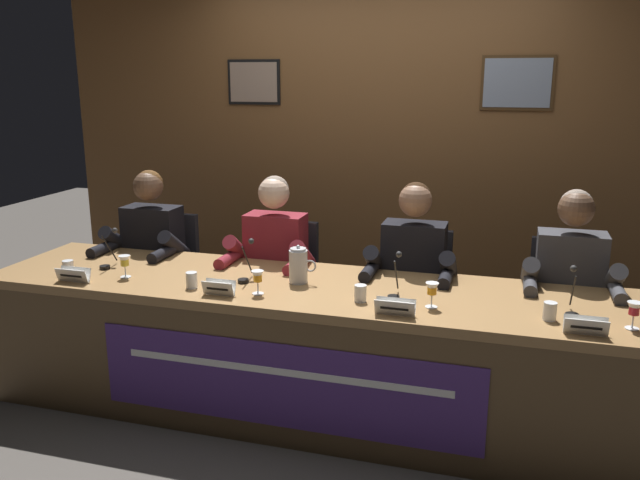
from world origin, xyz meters
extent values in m
plane|color=#4C4742|center=(0.00, 0.00, 0.00)|extent=(12.00, 12.00, 0.00)
cube|color=brown|center=(0.00, 1.51, 1.30)|extent=(4.91, 0.12, 2.60)
cube|color=black|center=(-0.93, 1.45, 1.77)|extent=(0.41, 0.02, 0.32)
cube|color=gray|center=(-0.93, 1.44, 1.77)|extent=(0.37, 0.01, 0.28)
cube|color=#4C3319|center=(0.93, 1.45, 1.77)|extent=(0.47, 0.02, 0.36)
cube|color=#8C99AD|center=(0.93, 1.44, 1.77)|extent=(0.43, 0.01, 0.32)
cube|color=olive|center=(0.00, 0.00, 0.71)|extent=(3.71, 0.83, 0.05)
cube|color=brown|center=(0.00, -0.39, 0.34)|extent=(3.65, 0.04, 0.69)
cube|color=brown|center=(-1.81, 0.00, 0.34)|extent=(0.08, 0.75, 0.69)
cube|color=#4C2D7A|center=(-0.07, -0.42, 0.34)|extent=(1.96, 0.01, 0.44)
cube|color=white|center=(-0.07, -0.42, 0.42)|extent=(1.66, 0.00, 0.04)
cylinder|color=black|center=(-1.28, 0.51, 0.01)|extent=(0.44, 0.44, 0.02)
cylinder|color=black|center=(-1.28, 0.51, 0.23)|extent=(0.05, 0.05, 0.42)
cube|color=#232328|center=(-1.28, 0.51, 0.46)|extent=(0.44, 0.44, 0.03)
cube|color=#232328|center=(-1.28, 0.71, 0.69)|extent=(0.40, 0.05, 0.44)
cylinder|color=black|center=(-1.38, 0.16, 0.24)|extent=(0.10, 0.10, 0.47)
cylinder|color=black|center=(-1.18, 0.16, 0.24)|extent=(0.10, 0.10, 0.47)
cylinder|color=black|center=(-1.38, 0.31, 0.52)|extent=(0.13, 0.34, 0.13)
cylinder|color=black|center=(-1.18, 0.31, 0.52)|extent=(0.13, 0.34, 0.13)
cube|color=black|center=(-1.28, 0.48, 0.76)|extent=(0.36, 0.20, 0.48)
sphere|color=brown|center=(-1.28, 0.46, 1.14)|extent=(0.19, 0.19, 0.19)
sphere|color=#593819|center=(-1.28, 0.48, 1.15)|extent=(0.17, 0.17, 0.17)
cylinder|color=black|center=(-1.49, 0.38, 0.78)|extent=(0.09, 0.30, 0.25)
cylinder|color=black|center=(-1.07, 0.38, 0.78)|extent=(0.09, 0.30, 0.25)
cylinder|color=black|center=(-1.49, 0.22, 0.77)|extent=(0.07, 0.24, 0.07)
cylinder|color=black|center=(-1.07, 0.22, 0.77)|extent=(0.07, 0.24, 0.07)
cube|color=white|center=(-1.30, -0.33, 0.78)|extent=(0.19, 0.03, 0.08)
cube|color=white|center=(-1.30, -0.30, 0.78)|extent=(0.19, 0.03, 0.08)
cube|color=black|center=(-1.30, -0.34, 0.78)|extent=(0.13, 0.01, 0.01)
cylinder|color=white|center=(-1.07, -0.16, 0.74)|extent=(0.06, 0.06, 0.00)
cylinder|color=white|center=(-1.07, -0.16, 0.77)|extent=(0.01, 0.01, 0.05)
cone|color=white|center=(-1.07, -0.16, 0.83)|extent=(0.06, 0.06, 0.06)
cylinder|color=yellow|center=(-1.07, -0.16, 0.82)|extent=(0.04, 0.04, 0.04)
cylinder|color=silver|center=(-1.40, -0.22, 0.78)|extent=(0.06, 0.06, 0.08)
cylinder|color=silver|center=(-1.40, -0.22, 0.76)|extent=(0.05, 0.05, 0.05)
cylinder|color=black|center=(-1.28, -0.06, 0.75)|extent=(0.06, 0.06, 0.02)
cylinder|color=black|center=(-1.28, 0.00, 0.85)|extent=(0.01, 0.13, 0.18)
sphere|color=#2D2D2D|center=(-1.28, 0.07, 0.94)|extent=(0.03, 0.03, 0.03)
cylinder|color=black|center=(-0.43, 0.51, 0.01)|extent=(0.44, 0.44, 0.02)
cylinder|color=black|center=(-0.43, 0.51, 0.23)|extent=(0.05, 0.05, 0.42)
cube|color=#232328|center=(-0.43, 0.51, 0.46)|extent=(0.44, 0.44, 0.03)
cube|color=#232328|center=(-0.43, 0.71, 0.69)|extent=(0.40, 0.05, 0.44)
cylinder|color=black|center=(-0.53, 0.16, 0.24)|extent=(0.10, 0.10, 0.47)
cylinder|color=black|center=(-0.33, 0.16, 0.24)|extent=(0.10, 0.10, 0.47)
cylinder|color=black|center=(-0.53, 0.31, 0.52)|extent=(0.13, 0.34, 0.13)
cylinder|color=black|center=(-0.33, 0.31, 0.52)|extent=(0.13, 0.34, 0.13)
cube|color=maroon|center=(-0.43, 0.48, 0.76)|extent=(0.36, 0.20, 0.48)
sphere|color=beige|center=(-0.43, 0.46, 1.14)|extent=(0.19, 0.19, 0.19)
sphere|color=gray|center=(-0.43, 0.48, 1.15)|extent=(0.17, 0.17, 0.17)
cylinder|color=maroon|center=(-0.64, 0.38, 0.78)|extent=(0.09, 0.30, 0.25)
cylinder|color=maroon|center=(-0.22, 0.38, 0.78)|extent=(0.09, 0.30, 0.25)
cylinder|color=maroon|center=(-0.64, 0.22, 0.77)|extent=(0.07, 0.24, 0.07)
cylinder|color=maroon|center=(-0.22, 0.22, 0.77)|extent=(0.07, 0.24, 0.07)
cube|color=white|center=(-0.45, -0.32, 0.78)|extent=(0.17, 0.03, 0.08)
cube|color=white|center=(-0.45, -0.28, 0.78)|extent=(0.17, 0.03, 0.08)
cube|color=black|center=(-0.45, -0.32, 0.78)|extent=(0.12, 0.01, 0.01)
cylinder|color=white|center=(-0.27, -0.22, 0.74)|extent=(0.06, 0.06, 0.00)
cylinder|color=white|center=(-0.27, -0.22, 0.77)|extent=(0.01, 0.01, 0.05)
cone|color=white|center=(-0.27, -0.22, 0.83)|extent=(0.06, 0.06, 0.06)
cylinder|color=orange|center=(-0.27, -0.22, 0.82)|extent=(0.04, 0.04, 0.04)
cylinder|color=silver|center=(-0.64, -0.23, 0.78)|extent=(0.06, 0.06, 0.08)
cylinder|color=silver|center=(-0.64, -0.23, 0.76)|extent=(0.05, 0.05, 0.05)
cylinder|color=black|center=(-0.41, -0.07, 0.75)|extent=(0.06, 0.06, 0.02)
cylinder|color=black|center=(-0.41, -0.01, 0.85)|extent=(0.01, 0.13, 0.18)
sphere|color=#2D2D2D|center=(-0.41, 0.06, 0.94)|extent=(0.03, 0.03, 0.03)
cylinder|color=black|center=(0.43, 0.51, 0.01)|extent=(0.44, 0.44, 0.02)
cylinder|color=black|center=(0.43, 0.51, 0.23)|extent=(0.05, 0.05, 0.42)
cube|color=#232328|center=(0.43, 0.51, 0.46)|extent=(0.44, 0.44, 0.03)
cube|color=#232328|center=(0.43, 0.71, 0.69)|extent=(0.40, 0.05, 0.44)
cylinder|color=black|center=(0.33, 0.16, 0.24)|extent=(0.10, 0.10, 0.47)
cylinder|color=black|center=(0.53, 0.16, 0.24)|extent=(0.10, 0.10, 0.47)
cylinder|color=black|center=(0.33, 0.31, 0.52)|extent=(0.13, 0.34, 0.13)
cylinder|color=black|center=(0.53, 0.31, 0.52)|extent=(0.13, 0.34, 0.13)
cube|color=black|center=(0.43, 0.48, 0.76)|extent=(0.36, 0.20, 0.48)
sphere|color=#8E664C|center=(0.43, 0.46, 1.14)|extent=(0.19, 0.19, 0.19)
sphere|color=#331E0F|center=(0.43, 0.48, 1.15)|extent=(0.17, 0.17, 0.17)
cylinder|color=black|center=(0.22, 0.38, 0.78)|extent=(0.09, 0.30, 0.25)
cylinder|color=black|center=(0.64, 0.38, 0.78)|extent=(0.09, 0.30, 0.25)
cylinder|color=black|center=(0.22, 0.22, 0.77)|extent=(0.07, 0.24, 0.07)
cylinder|color=black|center=(0.64, 0.22, 0.77)|extent=(0.07, 0.24, 0.07)
cube|color=white|center=(0.46, -0.35, 0.78)|extent=(0.19, 0.03, 0.08)
cube|color=white|center=(0.46, -0.31, 0.78)|extent=(0.19, 0.03, 0.08)
cube|color=black|center=(0.46, -0.35, 0.78)|extent=(0.13, 0.01, 0.01)
cylinder|color=white|center=(0.61, -0.17, 0.74)|extent=(0.06, 0.06, 0.00)
cylinder|color=white|center=(0.61, -0.17, 0.77)|extent=(0.01, 0.01, 0.05)
cone|color=white|center=(0.61, -0.17, 0.83)|extent=(0.06, 0.06, 0.06)
cylinder|color=orange|center=(0.61, -0.17, 0.82)|extent=(0.04, 0.04, 0.04)
cylinder|color=silver|center=(0.26, -0.19, 0.78)|extent=(0.06, 0.06, 0.08)
cylinder|color=silver|center=(0.26, -0.19, 0.76)|extent=(0.05, 0.05, 0.05)
cylinder|color=black|center=(0.41, -0.11, 0.75)|extent=(0.06, 0.06, 0.02)
cylinder|color=black|center=(0.41, -0.05, 0.85)|extent=(0.01, 0.13, 0.18)
sphere|color=#2D2D2D|center=(0.41, 0.02, 0.94)|extent=(0.03, 0.03, 0.03)
cylinder|color=black|center=(1.28, 0.51, 0.01)|extent=(0.44, 0.44, 0.02)
cylinder|color=black|center=(1.28, 0.51, 0.23)|extent=(0.05, 0.05, 0.42)
cube|color=#232328|center=(1.28, 0.51, 0.46)|extent=(0.44, 0.44, 0.03)
cube|color=#232328|center=(1.28, 0.71, 0.69)|extent=(0.40, 0.05, 0.44)
cylinder|color=black|center=(1.18, 0.16, 0.24)|extent=(0.10, 0.10, 0.47)
cylinder|color=black|center=(1.38, 0.16, 0.24)|extent=(0.10, 0.10, 0.47)
cylinder|color=black|center=(1.18, 0.31, 0.52)|extent=(0.13, 0.34, 0.13)
cylinder|color=black|center=(1.38, 0.31, 0.52)|extent=(0.13, 0.34, 0.13)
cube|color=#38383D|center=(1.28, 0.48, 0.76)|extent=(0.36, 0.20, 0.48)
sphere|color=brown|center=(1.28, 0.46, 1.14)|extent=(0.19, 0.19, 0.19)
sphere|color=gray|center=(1.28, 0.48, 1.15)|extent=(0.17, 0.17, 0.17)
cylinder|color=#38383D|center=(1.07, 0.38, 0.78)|extent=(0.09, 0.30, 0.25)
cylinder|color=#38383D|center=(1.49, 0.38, 0.78)|extent=(0.09, 0.30, 0.25)
cylinder|color=#38383D|center=(1.07, 0.22, 0.77)|extent=(0.07, 0.24, 0.07)
cylinder|color=#38383D|center=(1.49, 0.22, 0.77)|extent=(0.07, 0.24, 0.07)
cube|color=white|center=(1.29, -0.34, 0.78)|extent=(0.18, 0.03, 0.08)
cube|color=white|center=(1.29, -0.31, 0.78)|extent=(0.18, 0.03, 0.08)
cube|color=black|center=(1.29, -0.35, 0.78)|extent=(0.13, 0.01, 0.01)
cylinder|color=white|center=(1.49, -0.20, 0.74)|extent=(0.06, 0.06, 0.00)
cylinder|color=white|center=(1.49, -0.20, 0.77)|extent=(0.01, 0.01, 0.05)
cone|color=white|center=(1.49, -0.20, 0.83)|extent=(0.06, 0.06, 0.06)
cylinder|color=#B21E2D|center=(1.49, -0.20, 0.82)|extent=(0.04, 0.04, 0.04)
cylinder|color=silver|center=(1.15, -0.19, 0.78)|extent=(0.06, 0.06, 0.08)
cylinder|color=silver|center=(1.15, -0.19, 0.76)|extent=(0.05, 0.05, 0.05)
cylinder|color=black|center=(1.25, -0.13, 0.75)|extent=(0.06, 0.06, 0.02)
cylinder|color=black|center=(1.25, -0.06, 0.85)|extent=(0.01, 0.13, 0.18)
sphere|color=#2D2D2D|center=(1.25, 0.00, 0.94)|extent=(0.03, 0.03, 0.03)
cylinder|color=silver|center=(-0.13, 0.02, 0.83)|extent=(0.10, 0.10, 0.18)
cylinder|color=silver|center=(-0.13, 0.02, 0.92)|extent=(0.09, 0.09, 0.01)
sphere|color=silver|center=(-0.13, 0.02, 0.94)|extent=(0.02, 0.02, 0.02)
torus|color=silver|center=(-0.06, 0.02, 0.84)|extent=(0.07, 0.01, 0.07)
camera|label=1|loc=(0.93, -3.16, 1.82)|focal=36.48mm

